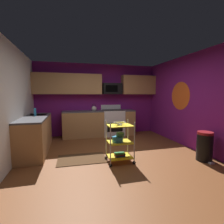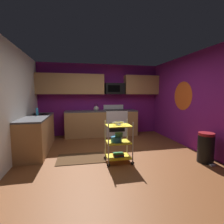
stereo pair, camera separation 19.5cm
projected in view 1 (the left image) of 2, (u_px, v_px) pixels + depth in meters
The scene contains 18 objects.
floor at pixel (115, 157), 4.07m from camera, with size 4.40×4.80×0.04m, color brown.
wall_back at pixel (97, 100), 6.27m from camera, with size 4.52×0.06×2.60m, color #751970.
wall_left at pixel (8, 104), 3.37m from camera, with size 0.06×4.80×2.60m, color silver.
wall_right at pixel (195, 102), 4.49m from camera, with size 0.06×4.80×2.60m, color #751970.
wall_flower_decal at pixel (180, 96), 5.02m from camera, with size 0.84×0.84×0.00m, color #E5591E.
counter_run at pixel (76, 127), 5.31m from camera, with size 3.48×2.53×0.92m.
oven_range at pixel (113, 122), 6.17m from camera, with size 0.76×0.65×1.10m.
upper_cabinets at pixel (95, 84), 6.00m from camera, with size 4.40×0.33×0.70m.
microwave at pixel (112, 89), 6.14m from camera, with size 0.70×0.39×0.40m.
rolling_cart at pixel (120, 142), 3.69m from camera, with size 0.59×0.44×0.91m.
fruit_bowl at pixel (120, 123), 3.64m from camera, with size 0.27×0.27×0.07m.
mixing_bowl_large at pixel (118, 139), 3.67m from camera, with size 0.25×0.25×0.11m.
mixing_bowl_small at pixel (120, 135), 3.67m from camera, with size 0.18×0.18×0.08m.
book_stack at pixel (120, 155), 3.72m from camera, with size 0.23×0.17×0.07m.
kettle at pixel (94, 108), 5.94m from camera, with size 0.21×0.18×0.26m.
dish_soap_bottle at pixel (35, 112), 4.53m from camera, with size 0.06×0.06×0.20m, color #2D8CBF.
trash_can at pixel (205, 146), 3.78m from camera, with size 0.34×0.42×0.66m.
floor_rug at pixel (82, 159), 3.89m from camera, with size 1.10×0.70×0.01m, color #472D19.
Camera 1 is at (-1.05, -3.79, 1.49)m, focal length 26.90 mm.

